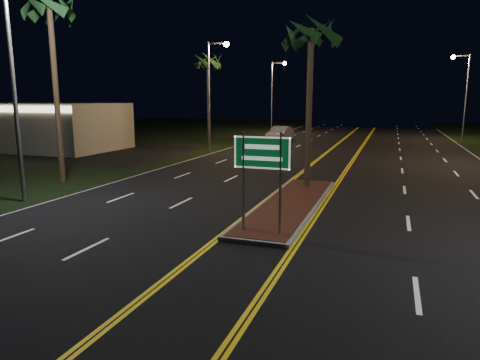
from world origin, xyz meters
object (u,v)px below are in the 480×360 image
at_px(streetlight_left_mid, 213,83).
at_px(palm_median, 311,33).
at_px(palm_left_near, 50,9).
at_px(car_near, 276,138).
at_px(highway_sign, 262,162).
at_px(streetlight_left_far, 275,89).
at_px(median_island, 291,204).
at_px(palm_left_far, 208,62).
at_px(streetlight_left_near, 19,66).
at_px(streetlight_right_far, 463,87).
at_px(commercial_building, 36,126).
at_px(car_far, 280,133).

distance_m(streetlight_left_mid, palm_median, 17.25).
height_order(palm_left_near, car_near, palm_left_near).
bearing_deg(highway_sign, car_near, 103.85).
bearing_deg(streetlight_left_far, streetlight_left_mid, -90.00).
bearing_deg(palm_left_near, highway_sign, -22.60).
height_order(highway_sign, palm_left_near, palm_left_near).
xyz_separation_m(median_island, palm_left_near, (-12.50, 1.00, 8.60)).
relative_size(palm_left_near, palm_left_far, 1.11).
xyz_separation_m(palm_left_far, car_near, (6.12, 1.87, -7.02)).
distance_m(streetlight_left_near, car_near, 26.63).
relative_size(streetlight_right_far, palm_median, 1.08).
height_order(commercial_building, palm_median, palm_median).
xyz_separation_m(palm_left_far, car_far, (5.53, 5.89, -6.84)).
bearing_deg(streetlight_right_far, palm_median, -108.62).
relative_size(median_island, streetlight_right_far, 1.14).
distance_m(median_island, streetlight_right_far, 37.00).
relative_size(commercial_building, streetlight_right_far, 1.67).
xyz_separation_m(streetlight_left_mid, palm_median, (10.61, -13.50, 1.62)).
xyz_separation_m(streetlight_right_far, palm_left_far, (-23.41, -14.00, 2.09)).
height_order(streetlight_left_mid, car_far, streetlight_left_mid).
xyz_separation_m(streetlight_left_mid, car_near, (3.94, 5.87, -4.93)).
relative_size(commercial_building, palm_left_near, 1.53).
bearing_deg(palm_median, streetlight_right_far, 71.38).
bearing_deg(car_far, streetlight_left_near, -91.53).
height_order(streetlight_left_near, streetlight_right_far, same).
bearing_deg(palm_left_far, commercial_building, -148.75).
bearing_deg(palm_left_far, palm_left_near, -89.14).
bearing_deg(streetlight_right_far, streetlight_left_near, -119.19).
xyz_separation_m(commercial_building, streetlight_left_near, (15.39, -15.99, 3.65)).
bearing_deg(highway_sign, streetlight_left_near, 173.53).
bearing_deg(palm_median, car_near, 109.02).
xyz_separation_m(streetlight_left_near, palm_left_far, (-2.19, 24.00, 2.09)).
relative_size(palm_median, car_far, 1.53).
height_order(palm_median, car_far, palm_median).
bearing_deg(palm_median, palm_left_near, -168.69).
bearing_deg(palm_median, median_island, -90.00).
distance_m(median_island, streetlight_left_near, 12.36).
xyz_separation_m(median_island, streetlight_left_near, (-10.61, -3.00, 5.57)).
bearing_deg(highway_sign, streetlight_left_mid, 116.59).
relative_size(streetlight_left_near, streetlight_left_mid, 1.00).
distance_m(streetlight_left_mid, palm_left_near, 16.39).
xyz_separation_m(palm_left_near, palm_left_far, (-0.30, 20.00, -0.93)).
relative_size(commercial_building, car_near, 3.43).
relative_size(median_island, palm_left_near, 1.05).
relative_size(median_island, commercial_building, 0.68).
distance_m(highway_sign, palm_left_far, 28.77).
distance_m(streetlight_left_near, palm_median, 12.55).
bearing_deg(commercial_building, palm_left_far, 31.25).
distance_m(commercial_building, palm_median, 28.18).
distance_m(highway_sign, streetlight_right_far, 40.74).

